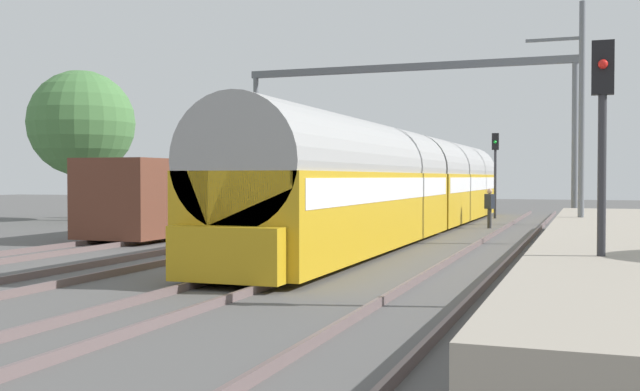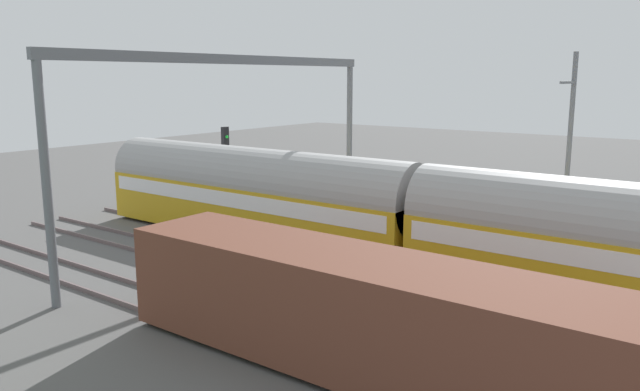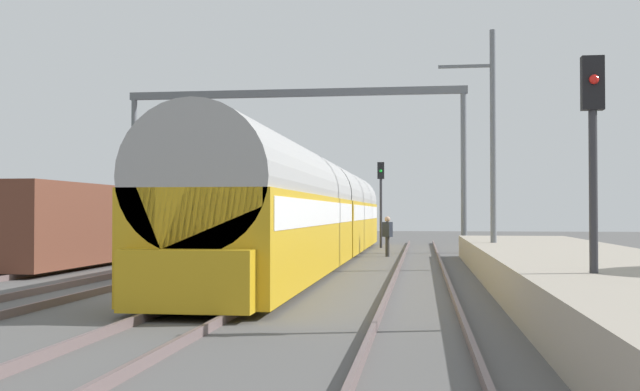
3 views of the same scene
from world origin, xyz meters
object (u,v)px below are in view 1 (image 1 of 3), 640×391
Objects in this scene: freight_car at (201,196)px; railway_signal_near at (602,136)px; railway_signal_far at (495,163)px; person_crossing at (490,205)px; catenary_gantry at (404,103)px; passenger_train at (411,183)px.

railway_signal_near is at bearing -42.18° from freight_car.
railway_signal_far is (-4.99, 27.97, 0.05)m from railway_signal_near.
freight_car is 7.51× the size of person_crossing.
catenary_gantry reaches higher than railway_signal_near.
person_crossing is (10.72, 6.24, -0.44)m from freight_car.
railway_signal_near is at bearing -66.85° from passenger_train.
passenger_train is 7.15× the size of railway_signal_far.
freight_car is at bearing 137.82° from railway_signal_near.
passenger_train is at bearing -99.22° from railway_signal_far.
freight_car is 12.42m from person_crossing.
catenary_gantry is at bearing 58.12° from freight_car.
railway_signal_near is at bearing 140.36° from person_crossing.
railway_signal_far is (10.02, 14.37, 1.49)m from freight_car.
freight_car is 0.79× the size of catenary_gantry.
person_crossing is 0.38× the size of railway_signal_far.
person_crossing is 20.39m from railway_signal_near.
passenger_train is at bearing 17.54° from freight_car.
catenary_gantry reaches higher than person_crossing.
railway_signal_far is (1.92, 11.81, 0.99)m from passenger_train.
person_crossing is 0.10× the size of catenary_gantry.
person_crossing is at bearing 30.21° from freight_car.
catenary_gantry is at bearing 105.70° from passenger_train.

